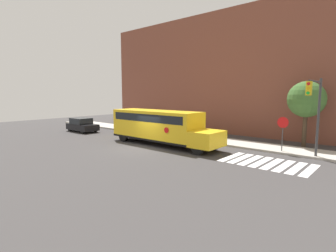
{
  "coord_description": "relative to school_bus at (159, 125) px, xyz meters",
  "views": [
    {
      "loc": [
        15.11,
        -14.23,
        4.35
      ],
      "look_at": [
        0.56,
        2.48,
        1.59
      ],
      "focal_mm": 28.0,
      "sensor_mm": 36.0,
      "label": 1
    }
  ],
  "objects": [
    {
      "name": "school_bus",
      "position": [
        0.0,
        0.0,
        0.0
      ],
      "size": [
        10.44,
        2.57,
        2.9
      ],
      "color": "yellow",
      "rests_on": "ground"
    },
    {
      "name": "sidewalk_strip",
      "position": [
        -0.01,
        4.52,
        -1.59
      ],
      "size": [
        44.0,
        3.0,
        0.15
      ],
      "color": "#B2ADA3",
      "rests_on": "ground"
    },
    {
      "name": "traffic_light",
      "position": [
        11.27,
        2.38,
        1.87
      ],
      "size": [
        0.28,
        3.2,
        5.34
      ],
      "color": "#38383A",
      "rests_on": "ground"
    },
    {
      "name": "crosswalk_stripes",
      "position": [
        9.24,
        0.02,
        -1.66
      ],
      "size": [
        5.4,
        3.2,
        0.01
      ],
      "color": "white",
      "rests_on": "ground"
    },
    {
      "name": "tree_near_sidewalk",
      "position": [
        9.63,
        7.01,
        2.19
      ],
      "size": [
        2.91,
        2.91,
        5.34
      ],
      "color": "#423323",
      "rests_on": "ground"
    },
    {
      "name": "parked_car",
      "position": [
        -11.87,
        -0.24,
        -0.9
      ],
      "size": [
        4.05,
        1.88,
        1.56
      ],
      "color": "black",
      "rests_on": "ground"
    },
    {
      "name": "building_backdrop",
      "position": [
        -0.01,
        11.02,
        4.89
      ],
      "size": [
        32.0,
        4.0,
        13.1
      ],
      "color": "brown",
      "rests_on": "ground"
    },
    {
      "name": "stop_sign",
      "position": [
        9.0,
        3.54,
        0.13
      ],
      "size": [
        0.8,
        0.1,
        2.66
      ],
      "color": "#38383A",
      "rests_on": "ground"
    },
    {
      "name": "ground_plane",
      "position": [
        -0.01,
        -1.98,
        -1.67
      ],
      "size": [
        60.0,
        60.0,
        0.0
      ],
      "primitive_type": "plane",
      "color": "#3A3838"
    }
  ]
}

